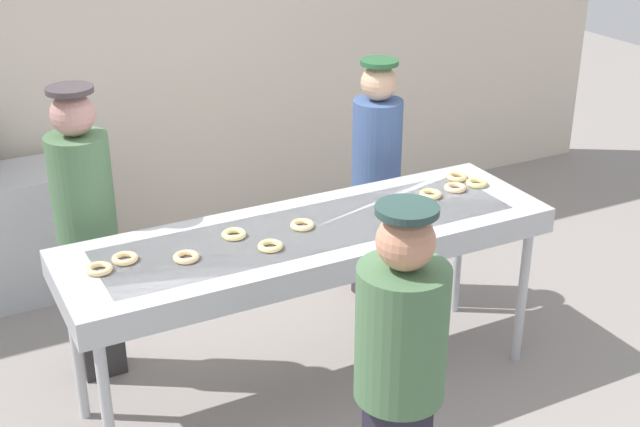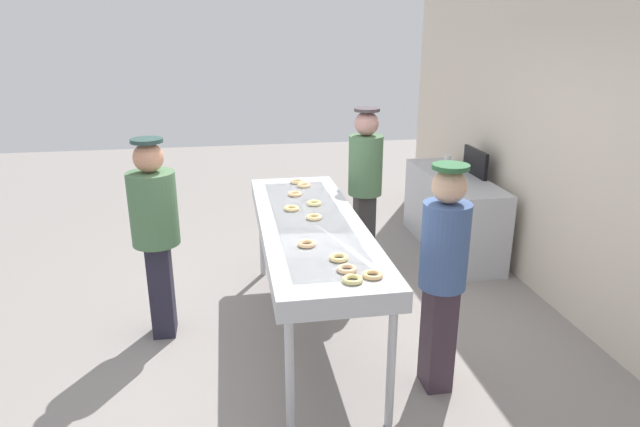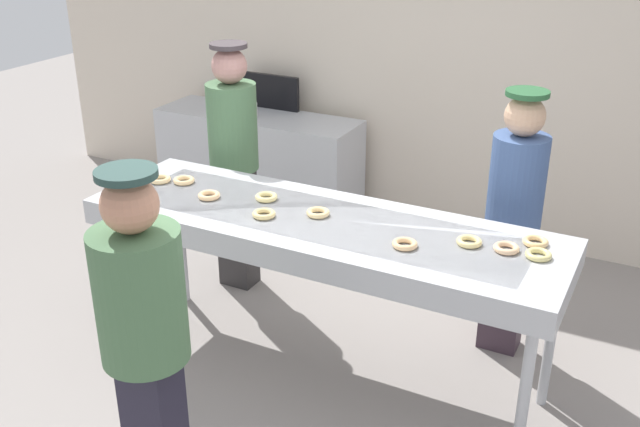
{
  "view_description": "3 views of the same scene",
  "coord_description": "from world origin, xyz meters",
  "px_view_note": "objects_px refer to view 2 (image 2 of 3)",
  "views": [
    {
      "loc": [
        -1.83,
        -3.66,
        2.97
      ],
      "look_at": [
        0.08,
        0.04,
        1.06
      ],
      "focal_mm": 48.18,
      "sensor_mm": 36.0,
      "label": 1
    },
    {
      "loc": [
        4.08,
        -0.62,
        2.46
      ],
      "look_at": [
        -0.1,
        0.09,
        1.03
      ],
      "focal_mm": 30.97,
      "sensor_mm": 36.0,
      "label": 2
    },
    {
      "loc": [
        1.65,
        -3.2,
        2.65
      ],
      "look_at": [
        -0.03,
        0.04,
        1.02
      ],
      "focal_mm": 41.17,
      "sensor_mm": 36.0,
      "label": 3
    }
  ],
  "objects_px": {
    "worker_baker": "(443,268)",
    "plain_donut_5": "(352,280)",
    "paper_cup_0": "(448,160)",
    "plain_donut_4": "(314,217)",
    "plain_donut_8": "(304,185)",
    "fryer_conveyor": "(311,229)",
    "plain_donut_3": "(314,203)",
    "plain_donut_2": "(292,208)",
    "customer_waiting": "(155,225)",
    "plain_donut_9": "(295,194)",
    "plain_donut_6": "(373,275)",
    "plain_donut_0": "(339,258)",
    "plain_donut_7": "(307,244)",
    "paper_cup_1": "(450,171)",
    "menu_display": "(475,162)",
    "prep_counter": "(452,213)",
    "plain_donut_1": "(297,182)",
    "worker_assistant": "(365,184)"
  },
  "relations": [
    {
      "from": "plain_donut_7",
      "to": "plain_donut_8",
      "type": "xyz_separation_m",
      "value": [
        -1.5,
        0.2,
        0.0
      ]
    },
    {
      "from": "worker_baker",
      "to": "plain_donut_0",
      "type": "bearing_deg",
      "value": 95.66
    },
    {
      "from": "paper_cup_1",
      "to": "plain_donut_9",
      "type": "bearing_deg",
      "value": -64.83
    },
    {
      "from": "plain_donut_5",
      "to": "plain_donut_8",
      "type": "height_order",
      "value": "same"
    },
    {
      "from": "plain_donut_3",
      "to": "plain_donut_4",
      "type": "relative_size",
      "value": 1.0
    },
    {
      "from": "plain_donut_4",
      "to": "plain_donut_5",
      "type": "xyz_separation_m",
      "value": [
        1.18,
        0.05,
        0.0
      ]
    },
    {
      "from": "plain_donut_3",
      "to": "plain_donut_6",
      "type": "height_order",
      "value": "same"
    },
    {
      "from": "fryer_conveyor",
      "to": "plain_donut_5",
      "type": "distance_m",
      "value": 1.15
    },
    {
      "from": "plain_donut_4",
      "to": "plain_donut_8",
      "type": "xyz_separation_m",
      "value": [
        -0.94,
        0.05,
        0.0
      ]
    },
    {
      "from": "fryer_conveyor",
      "to": "plain_donut_2",
      "type": "distance_m",
      "value": 0.32
    },
    {
      "from": "plain_donut_4",
      "to": "customer_waiting",
      "type": "height_order",
      "value": "customer_waiting"
    },
    {
      "from": "plain_donut_2",
      "to": "customer_waiting",
      "type": "relative_size",
      "value": 0.08
    },
    {
      "from": "plain_donut_5",
      "to": "plain_donut_6",
      "type": "height_order",
      "value": "same"
    },
    {
      "from": "plain_donut_9",
      "to": "worker_baker",
      "type": "height_order",
      "value": "worker_baker"
    },
    {
      "from": "plain_donut_4",
      "to": "plain_donut_8",
      "type": "bearing_deg",
      "value": 176.73
    },
    {
      "from": "plain_donut_9",
      "to": "menu_display",
      "type": "height_order",
      "value": "menu_display"
    },
    {
      "from": "plain_donut_0",
      "to": "prep_counter",
      "type": "xyz_separation_m",
      "value": [
        -2.38,
        1.82,
        -0.58
      ]
    },
    {
      "from": "plain_donut_2",
      "to": "plain_donut_8",
      "type": "distance_m",
      "value": 0.72
    },
    {
      "from": "fryer_conveyor",
      "to": "prep_counter",
      "type": "distance_m",
      "value": 2.51
    },
    {
      "from": "worker_assistant",
      "to": "prep_counter",
      "type": "distance_m",
      "value": 1.42
    },
    {
      "from": "plain_donut_0",
      "to": "worker_baker",
      "type": "bearing_deg",
      "value": 85.03
    },
    {
      "from": "plain_donut_7",
      "to": "fryer_conveyor",
      "type": "bearing_deg",
      "value": 168.35
    },
    {
      "from": "plain_donut_3",
      "to": "paper_cup_0",
      "type": "relative_size",
      "value": 1.07
    },
    {
      "from": "worker_baker",
      "to": "worker_assistant",
      "type": "bearing_deg",
      "value": 12.71
    },
    {
      "from": "fryer_conveyor",
      "to": "plain_donut_3",
      "type": "distance_m",
      "value": 0.42
    },
    {
      "from": "customer_waiting",
      "to": "paper_cup_1",
      "type": "xyz_separation_m",
      "value": [
        -1.37,
        3.04,
        -0.03
      ]
    },
    {
      "from": "plain_donut_1",
      "to": "plain_donut_6",
      "type": "xyz_separation_m",
      "value": [
        2.21,
        0.18,
        0.0
      ]
    },
    {
      "from": "worker_baker",
      "to": "paper_cup_1",
      "type": "xyz_separation_m",
      "value": [
        -2.44,
        1.05,
        0.02
      ]
    },
    {
      "from": "paper_cup_0",
      "to": "menu_display",
      "type": "distance_m",
      "value": 0.51
    },
    {
      "from": "prep_counter",
      "to": "paper_cup_1",
      "type": "relative_size",
      "value": 14.97
    },
    {
      "from": "plain_donut_4",
      "to": "plain_donut_6",
      "type": "bearing_deg",
      "value": 9.23
    },
    {
      "from": "plain_donut_4",
      "to": "plain_donut_9",
      "type": "bearing_deg",
      "value": -174.0
    },
    {
      "from": "paper_cup_1",
      "to": "menu_display",
      "type": "relative_size",
      "value": 0.22
    },
    {
      "from": "plain_donut_8",
      "to": "worker_baker",
      "type": "bearing_deg",
      "value": 20.39
    },
    {
      "from": "customer_waiting",
      "to": "plain_donut_9",
      "type": "bearing_deg",
      "value": 115.11
    },
    {
      "from": "worker_baker",
      "to": "plain_donut_8",
      "type": "bearing_deg",
      "value": 31.02
    },
    {
      "from": "worker_baker",
      "to": "paper_cup_0",
      "type": "xyz_separation_m",
      "value": [
        -2.93,
        1.22,
        0.02
      ]
    },
    {
      "from": "plain_donut_5",
      "to": "plain_donut_9",
      "type": "height_order",
      "value": "same"
    },
    {
      "from": "worker_assistant",
      "to": "plain_donut_7",
      "type": "bearing_deg",
      "value": 145.21
    },
    {
      "from": "plain_donut_1",
      "to": "menu_display",
      "type": "bearing_deg",
      "value": 102.55
    },
    {
      "from": "fryer_conveyor",
      "to": "prep_counter",
      "type": "bearing_deg",
      "value": 129.92
    },
    {
      "from": "plain_donut_2",
      "to": "plain_donut_9",
      "type": "distance_m",
      "value": 0.42
    },
    {
      "from": "plain_donut_0",
      "to": "plain_donut_4",
      "type": "distance_m",
      "value": 0.84
    },
    {
      "from": "plain_donut_7",
      "to": "paper_cup_1",
      "type": "height_order",
      "value": "plain_donut_7"
    },
    {
      "from": "plain_donut_7",
      "to": "worker_baker",
      "type": "bearing_deg",
      "value": 68.95
    },
    {
      "from": "plain_donut_0",
      "to": "paper_cup_0",
      "type": "bearing_deg",
      "value": 146.16
    },
    {
      "from": "plain_donut_9",
      "to": "plain_donut_8",
      "type": "bearing_deg",
      "value": 155.42
    },
    {
      "from": "fryer_conveyor",
      "to": "plain_donut_0",
      "type": "relative_size",
      "value": 20.78
    },
    {
      "from": "worker_baker",
      "to": "plain_donut_5",
      "type": "bearing_deg",
      "value": 122.54
    },
    {
      "from": "plain_donut_6",
      "to": "paper_cup_0",
      "type": "height_order",
      "value": "plain_donut_6"
    }
  ]
}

